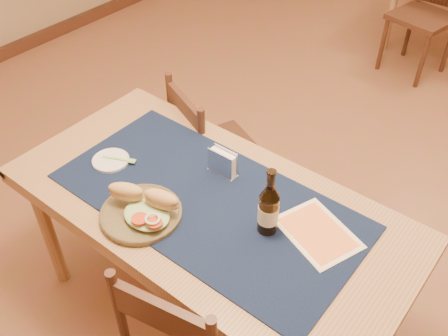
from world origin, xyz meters
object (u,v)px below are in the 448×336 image
Objects in this scene: main_table at (208,216)px; napkin_holder at (223,163)px; sandwich_plate at (143,210)px; beer_bottle at (269,209)px; chair_main_far at (212,152)px.

main_table is 12.50× the size of napkin_holder.
beer_bottle is at bearing 30.22° from sandwich_plate.
napkin_holder is at bearing 77.86° from sandwich_plate.
napkin_holder is (0.08, 0.37, 0.02)m from sandwich_plate.
napkin_holder is at bearing 108.60° from main_table.
chair_main_far is 2.86× the size of sandwich_plate.
chair_main_far reaches higher than napkin_holder.
sandwich_plate is 0.46m from beer_bottle.
beer_bottle is (0.67, -0.50, 0.40)m from chair_main_far.
beer_bottle is at bearing -36.45° from chair_main_far.
sandwich_plate is 0.38m from napkin_holder.
main_table is at bearing -51.57° from chair_main_far.
chair_main_far is at bearing 134.87° from napkin_holder.
napkin_holder is (-0.32, 0.14, -0.05)m from beer_bottle.
beer_bottle is at bearing -23.74° from napkin_holder.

